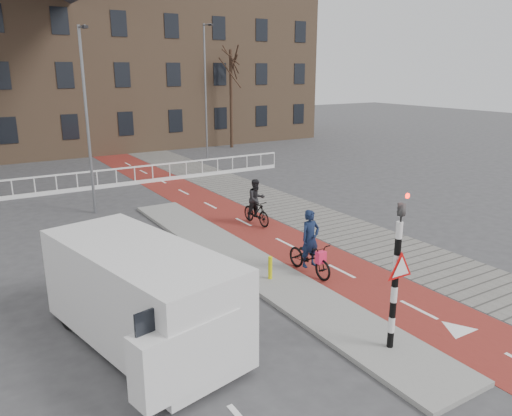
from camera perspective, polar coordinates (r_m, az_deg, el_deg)
ground at (r=13.44m, az=10.54°, el=-11.27°), size 120.00×120.00×0.00m
bike_lane at (r=21.97m, az=-4.08°, el=-0.30°), size 2.50×60.00×0.01m
sidewalk at (r=23.35m, az=2.02°, el=0.69°), size 3.00×60.00×0.01m
curb_island at (r=15.97m, az=-1.02°, el=-6.29°), size 1.80×16.00×0.12m
traffic_signal at (r=10.95m, az=15.81°, el=-6.61°), size 0.80×0.80×3.68m
bollard at (r=14.56m, az=1.64°, el=-6.83°), size 0.12×0.12×0.68m
cyclist_near at (r=15.17m, az=6.17°, el=-5.10°), size 0.73×1.94×2.00m
cyclist_far at (r=19.79m, az=0.03°, el=0.25°), size 0.81×1.72×1.84m
van at (r=11.50m, az=-13.00°, el=-9.55°), size 3.20×5.67×2.30m
railing at (r=26.58m, az=-23.92°, el=1.86°), size 28.00×0.10×0.99m
townhouse_row at (r=41.13m, az=-25.48°, el=16.70°), size 46.00×10.00×15.90m
tree_right at (r=39.53m, az=-2.85°, el=12.27°), size 0.24×0.24×7.41m
streetlight_near at (r=21.97m, az=-18.72°, el=9.13°), size 0.12×0.12×7.68m
streetlight_right at (r=33.91m, az=-5.78°, el=12.82°), size 0.12×0.12×8.80m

